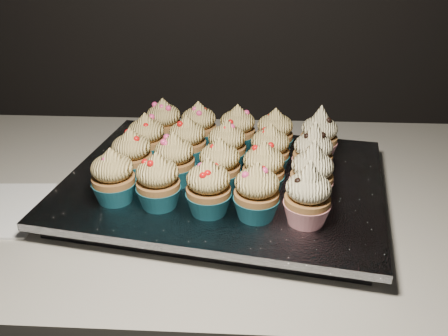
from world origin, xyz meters
The scene contains 23 objects.
worktop centered at (0.00, 1.70, 0.88)m, with size 2.44×0.64×0.04m, color beige.
baking_tray centered at (0.09, 1.67, 0.91)m, with size 0.45×0.34×0.02m, color black.
foil_lining centered at (0.09, 1.67, 0.93)m, with size 0.49×0.38×0.01m, color silver.
cupcake_0 centered at (-0.06, 1.60, 0.97)m, with size 0.06×0.06×0.08m.
cupcake_1 centered at (0.00, 1.58, 0.97)m, with size 0.06×0.06×0.08m.
cupcake_2 centered at (0.07, 1.57, 0.97)m, with size 0.06×0.06×0.08m.
cupcake_3 centered at (0.14, 1.56, 0.97)m, with size 0.06×0.06×0.08m.
cupcake_4 centered at (0.21, 1.55, 0.97)m, with size 0.06×0.06×0.10m.
cupcake_5 centered at (-0.05, 1.67, 0.97)m, with size 0.06×0.06×0.08m.
cupcake_6 centered at (0.01, 1.65, 0.97)m, with size 0.06×0.06×0.08m.
cupcake_7 centered at (0.08, 1.64, 0.97)m, with size 0.06×0.06×0.08m.
cupcake_8 centered at (0.15, 1.63, 0.97)m, with size 0.06×0.06×0.08m.
cupcake_9 centered at (0.22, 1.62, 0.97)m, with size 0.06×0.06×0.10m.
cupcake_10 centered at (-0.04, 1.73, 0.97)m, with size 0.06×0.06×0.08m.
cupcake_11 centered at (0.03, 1.72, 0.97)m, with size 0.06×0.06×0.08m.
cupcake_12 centered at (0.09, 1.71, 0.97)m, with size 0.06×0.06×0.08m.
cupcake_13 centered at (0.16, 1.70, 0.97)m, with size 0.06×0.06×0.08m.
cupcake_14 centered at (0.23, 1.68, 0.97)m, with size 0.06×0.06×0.10m.
cupcake_15 centered at (-0.02, 1.80, 0.97)m, with size 0.06×0.06×0.08m.
cupcake_16 centered at (0.04, 1.79, 0.97)m, with size 0.06×0.06×0.08m.
cupcake_17 centered at (0.11, 1.78, 0.97)m, with size 0.06×0.06×0.08m.
cupcake_18 centered at (0.17, 1.76, 0.97)m, with size 0.06×0.06×0.08m.
cupcake_19 centered at (0.24, 1.75, 0.97)m, with size 0.06×0.06×0.10m.
Camera 1 is at (0.13, 0.98, 1.31)m, focal length 40.00 mm.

